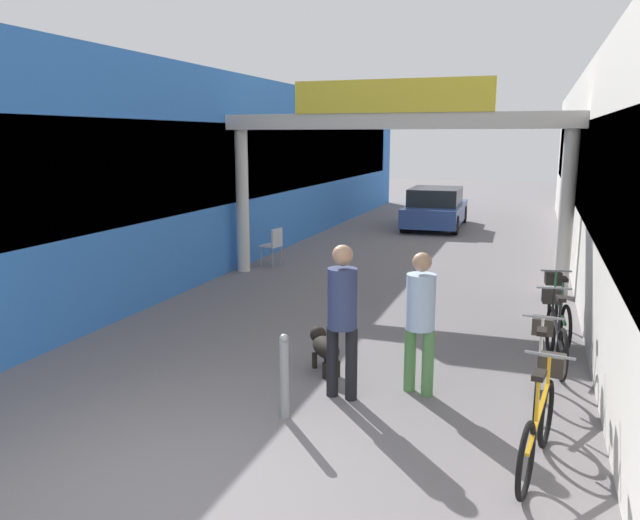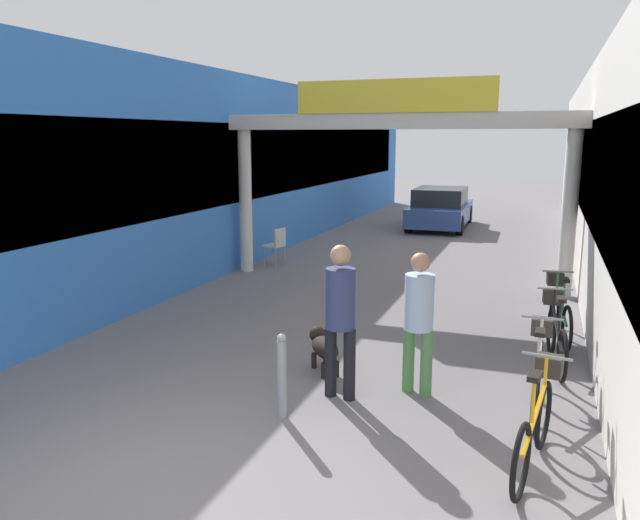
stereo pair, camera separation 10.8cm
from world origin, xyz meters
name	(u,v)px [view 2 (the right image)]	position (x,y,z in m)	size (l,w,h in m)	color
ground_plane	(168,490)	(0.00, 0.00, 0.00)	(80.00, 80.00, 0.00)	slate
storefront_left	(232,167)	(-5.09, 11.00, 2.19)	(3.00, 26.00, 4.37)	blue
arcade_sign_gateway	(394,142)	(0.00, 8.26, 2.88)	(7.40, 0.47, 4.09)	beige
pedestrian_with_dog	(340,311)	(0.79, 2.36, 1.04)	(0.40, 0.38, 1.81)	black
pedestrian_companion	(419,314)	(1.61, 2.77, 0.97)	(0.43, 0.43, 1.70)	#4C7F47
dog_on_leash	(323,346)	(0.33, 3.09, 0.33)	(0.65, 0.71, 0.53)	black
bicycle_orange_nearest	(536,421)	(2.95, 1.51, 0.44)	(0.47, 1.67, 0.98)	black
bicycle_silver_second	(538,371)	(2.95, 2.83, 0.44)	(0.46, 1.69, 0.98)	black
bicycle_black_third	(556,333)	(3.15, 4.36, 0.44)	(0.46, 1.68, 0.98)	black
bicycle_green_farthest	(560,310)	(3.21, 5.55, 0.44)	(0.46, 1.68, 0.98)	black
bollard_post_metal	(282,375)	(0.37, 1.65, 0.48)	(0.10, 0.10, 0.95)	gray
cafe_chair_aluminium_nearer	(277,243)	(-2.95, 9.06, 0.54)	(0.48, 0.48, 0.89)	gray
parked_car_blue	(440,208)	(-0.34, 16.60, 0.64)	(1.87, 4.04, 1.33)	#2D478C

